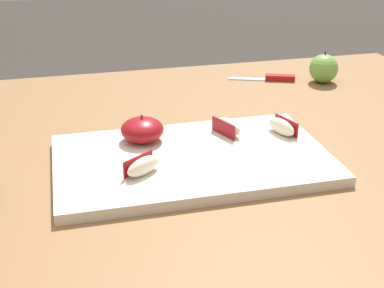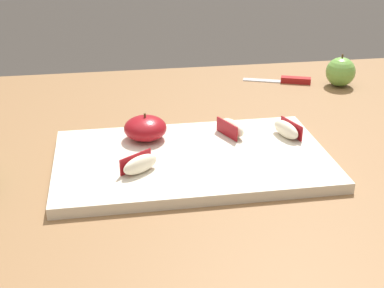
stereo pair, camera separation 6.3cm
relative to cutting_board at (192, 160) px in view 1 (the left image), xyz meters
The scene contains 8 objects.
dining_table 0.14m from the cutting_board, 132.41° to the left, with size 1.49×0.94×0.75m.
cutting_board is the anchor object (origin of this frame).
apple_half_skin_up 0.10m from the cutting_board, 132.51° to the left, with size 0.07×0.07×0.05m.
apple_wedge_front 0.18m from the cutting_board, 14.32° to the left, with size 0.04×0.07×0.03m.
apple_wedge_right 0.11m from the cutting_board, 39.74° to the left, with size 0.05×0.07×0.03m.
apple_wedge_near_knife 0.10m from the cutting_board, 152.36° to the right, with size 0.06×0.05×0.03m.
paring_knife 0.49m from the cutting_board, 52.01° to the left, with size 0.16×0.07×0.01m.
whole_apple_granny_green 0.53m from the cutting_board, 40.18° to the left, with size 0.07×0.07×0.08m.
Camera 1 is at (-0.12, -0.85, 1.16)m, focal length 50.25 mm.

